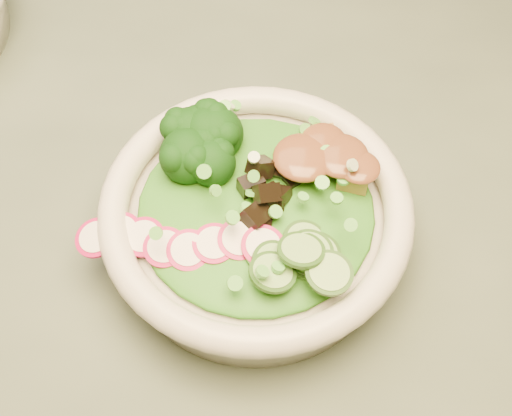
# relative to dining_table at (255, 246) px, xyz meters

# --- Properties ---
(dining_table) EXTENTS (1.20, 0.80, 0.75)m
(dining_table) POSITION_rel_dining_table_xyz_m (0.00, 0.00, 0.00)
(dining_table) COLOR black
(dining_table) RESTS_ON ground
(salad_bowl) EXTENTS (0.23, 0.23, 0.06)m
(salad_bowl) POSITION_rel_dining_table_xyz_m (0.01, -0.06, 0.15)
(salad_bowl) COLOR silver
(salad_bowl) RESTS_ON dining_table
(lettuce_bed) EXTENTS (0.18, 0.18, 0.02)m
(lettuce_bed) POSITION_rel_dining_table_xyz_m (0.01, -0.06, 0.17)
(lettuce_bed) COLOR #226615
(lettuce_bed) RESTS_ON salad_bowl
(broccoli_florets) EXTENTS (0.08, 0.08, 0.04)m
(broccoli_florets) POSITION_rel_dining_table_xyz_m (-0.03, -0.02, 0.18)
(broccoli_florets) COLOR black
(broccoli_florets) RESTS_ON salad_bowl
(radish_slices) EXTENTS (0.10, 0.06, 0.02)m
(radish_slices) POSITION_rel_dining_table_xyz_m (-0.03, -0.10, 0.17)
(radish_slices) COLOR #B00D48
(radish_slices) RESTS_ON salad_bowl
(cucumber_slices) EXTENTS (0.08, 0.08, 0.03)m
(cucumber_slices) POSITION_rel_dining_table_xyz_m (0.04, -0.11, 0.18)
(cucumber_slices) COLOR #91CC71
(cucumber_slices) RESTS_ON salad_bowl
(mushroom_heap) EXTENTS (0.08, 0.08, 0.03)m
(mushroom_heap) POSITION_rel_dining_table_xyz_m (0.02, -0.06, 0.18)
(mushroom_heap) COLOR black
(mushroom_heap) RESTS_ON salad_bowl
(tofu_cubes) EXTENTS (0.09, 0.07, 0.03)m
(tofu_cubes) POSITION_rel_dining_table_xyz_m (0.05, -0.03, 0.18)
(tofu_cubes) COLOR #A68337
(tofu_cubes) RESTS_ON salad_bowl
(peanut_sauce) EXTENTS (0.06, 0.05, 0.01)m
(peanut_sauce) POSITION_rel_dining_table_xyz_m (0.05, -0.03, 0.19)
(peanut_sauce) COLOR brown
(peanut_sauce) RESTS_ON tofu_cubes
(scallion_garnish) EXTENTS (0.16, 0.16, 0.02)m
(scallion_garnish) POSITION_rel_dining_table_xyz_m (0.01, -0.06, 0.19)
(scallion_garnish) COLOR #5DBF43
(scallion_garnish) RESTS_ON salad_bowl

